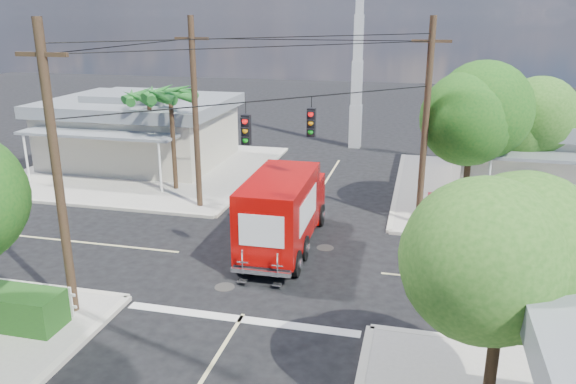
% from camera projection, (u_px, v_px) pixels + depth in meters
% --- Properties ---
extents(ground, '(120.00, 120.00, 0.00)m').
position_uv_depth(ground, '(276.00, 262.00, 21.42)').
color(ground, black).
rests_on(ground, ground).
extents(sidewalk_ne, '(14.12, 14.12, 0.14)m').
position_uv_depth(sidewalk_ne, '(532.00, 196.00, 29.03)').
color(sidewalk_ne, '#A39E93').
rests_on(sidewalk_ne, ground).
extents(sidewalk_nw, '(14.12, 14.12, 0.14)m').
position_uv_depth(sidewalk_nw, '(148.00, 169.00, 33.91)').
color(sidewalk_nw, '#A39E93').
rests_on(sidewalk_nw, ground).
extents(road_markings, '(32.00, 32.00, 0.01)m').
position_uv_depth(road_markings, '(265.00, 279.00, 20.06)').
color(road_markings, beige).
rests_on(road_markings, ground).
extents(building_ne, '(11.80, 10.20, 4.50)m').
position_uv_depth(building_ne, '(568.00, 150.00, 28.98)').
color(building_ne, beige).
rests_on(building_ne, sidewalk_ne).
extents(building_nw, '(10.80, 10.20, 4.30)m').
position_uv_depth(building_nw, '(141.00, 128.00, 34.98)').
color(building_nw, beige).
rests_on(building_nw, sidewalk_nw).
extents(radio_tower, '(0.80, 0.80, 17.00)m').
position_uv_depth(radio_tower, '(358.00, 66.00, 38.11)').
color(radio_tower, silver).
rests_on(radio_tower, ground).
extents(tree_ne_front, '(4.21, 4.14, 6.66)m').
position_uv_depth(tree_ne_front, '(473.00, 116.00, 24.61)').
color(tree_ne_front, '#422D1C').
rests_on(tree_ne_front, sidewalk_ne).
extents(tree_ne_back, '(3.77, 3.66, 5.82)m').
position_uv_depth(tree_ne_back, '(526.00, 123.00, 26.24)').
color(tree_ne_back, '#422D1C').
rests_on(tree_ne_back, sidewalk_ne).
extents(tree_se, '(3.67, 3.54, 5.62)m').
position_uv_depth(tree_se, '(506.00, 262.00, 11.91)').
color(tree_se, '#422D1C').
rests_on(tree_se, sidewalk_se).
extents(palm_nw_front, '(3.01, 3.08, 5.59)m').
position_uv_depth(palm_nw_front, '(170.00, 96.00, 28.51)').
color(palm_nw_front, '#422D1C').
rests_on(palm_nw_front, sidewalk_nw).
extents(palm_nw_back, '(3.01, 3.08, 5.19)m').
position_uv_depth(palm_nw_back, '(149.00, 98.00, 30.46)').
color(palm_nw_back, '#422D1C').
rests_on(palm_nw_back, sidewalk_nw).
extents(utility_poles, '(12.00, 10.68, 9.00)m').
position_uv_depth(utility_poles, '(246.00, 132.00, 21.84)').
color(utility_poles, '#473321').
rests_on(utility_poles, ground).
extents(vending_boxes, '(1.90, 0.50, 1.10)m').
position_uv_depth(vending_boxes, '(449.00, 207.00, 25.49)').
color(vending_boxes, red).
rests_on(vending_boxes, sidewalk_ne).
extents(delivery_truck, '(2.43, 7.30, 3.14)m').
position_uv_depth(delivery_truck, '(283.00, 210.00, 22.33)').
color(delivery_truck, black).
rests_on(delivery_truck, ground).
extents(parked_car, '(5.18, 2.58, 1.41)m').
position_uv_depth(parked_car, '(546.00, 255.00, 20.34)').
color(parked_car, silver).
rests_on(parked_car, ground).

